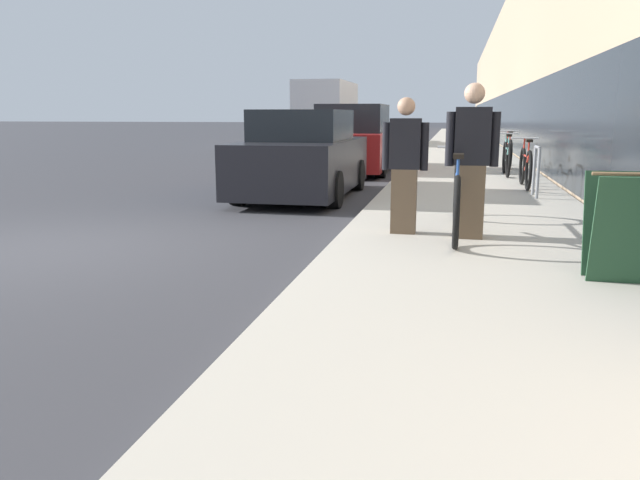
% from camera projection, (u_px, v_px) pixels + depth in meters
% --- Properties ---
extents(ground_plane, '(220.00, 220.00, 0.00)m').
position_uv_depth(ground_plane, '(46.00, 250.00, 6.92)').
color(ground_plane, '#38383D').
extents(sidewalk_slab, '(3.25, 70.00, 0.12)m').
position_uv_depth(sidewalk_slab, '(463.00, 149.00, 26.06)').
color(sidewalk_slab, '#BCB5A5').
rests_on(sidewalk_slab, ground).
extents(storefront_facade, '(10.01, 70.00, 6.65)m').
position_uv_depth(storefront_facade, '(598.00, 77.00, 31.72)').
color(storefront_facade, tan).
rests_on(storefront_facade, ground).
extents(tandem_bicycle, '(0.52, 2.81, 0.96)m').
position_uv_depth(tandem_bicycle, '(456.00, 197.00, 7.28)').
color(tandem_bicycle, black).
rests_on(tandem_bicycle, sidewalk_slab).
extents(person_rider, '(0.57, 0.22, 1.69)m').
position_uv_depth(person_rider, '(471.00, 162.00, 6.82)').
color(person_rider, brown).
rests_on(person_rider, sidewalk_slab).
extents(person_bystander, '(0.53, 0.21, 1.55)m').
position_uv_depth(person_bystander, '(405.00, 166.00, 7.12)').
color(person_bystander, brown).
rests_on(person_bystander, sidewalk_slab).
extents(bike_rack_hoop, '(0.05, 0.60, 0.84)m').
position_uv_depth(bike_rack_hoop, '(536.00, 166.00, 10.36)').
color(bike_rack_hoop, gray).
rests_on(bike_rack_hoop, sidewalk_slab).
extents(cruiser_bike_nearest, '(0.52, 1.80, 0.92)m').
position_uv_depth(cruiser_bike_nearest, '(525.00, 167.00, 11.68)').
color(cruiser_bike_nearest, black).
rests_on(cruiser_bike_nearest, sidewalk_slab).
extents(cruiser_bike_middle, '(0.52, 1.75, 0.94)m').
position_uv_depth(cruiser_bike_middle, '(507.00, 158.00, 13.98)').
color(cruiser_bike_middle, black).
rests_on(cruiser_bike_middle, sidewalk_slab).
extents(cruiser_bike_farthest, '(0.52, 1.87, 0.94)m').
position_uv_depth(cruiser_bike_farthest, '(508.00, 152.00, 16.22)').
color(cruiser_bike_farthest, black).
rests_on(cruiser_bike_farthest, sidewalk_slab).
extents(sandwich_board_sign, '(0.56, 0.56, 0.90)m').
position_uv_depth(sandwich_board_sign, '(624.00, 227.00, 5.12)').
color(sandwich_board_sign, '#23472D').
rests_on(sandwich_board_sign, sidewalk_slab).
extents(parked_sedan_curbside, '(1.83, 4.09, 1.55)m').
position_uv_depth(parked_sedan_curbside, '(303.00, 157.00, 11.20)').
color(parked_sedan_curbside, black).
rests_on(parked_sedan_curbside, ground).
extents(vintage_roadster_curbside, '(1.95, 4.15, 1.72)m').
position_uv_depth(vintage_roadster_curbside, '(353.00, 142.00, 15.91)').
color(vintage_roadster_curbside, maroon).
rests_on(vintage_roadster_curbside, ground).
extents(moving_truck, '(2.26, 6.82, 2.96)m').
position_uv_depth(moving_truck, '(329.00, 114.00, 29.84)').
color(moving_truck, orange).
rests_on(moving_truck, ground).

